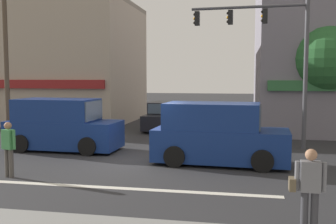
# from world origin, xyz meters

# --- Properties ---
(ground_plane) EXTENTS (120.00, 120.00, 0.00)m
(ground_plane) POSITION_xyz_m (0.00, 0.00, 0.00)
(ground_plane) COLOR #2B2B2D
(lane_marking_stripe) EXTENTS (9.00, 0.24, 0.01)m
(lane_marking_stripe) POSITION_xyz_m (0.00, -3.50, 0.00)
(lane_marking_stripe) COLOR silver
(lane_marking_stripe) RESTS_ON ground
(building_left_block) EXTENTS (12.64, 8.67, 8.01)m
(building_left_block) POSITION_xyz_m (-10.23, 11.90, 4.00)
(building_left_block) COLOR tan
(building_left_block) RESTS_ON ground
(street_tree) EXTENTS (3.24, 3.24, 5.48)m
(street_tree) POSITION_xyz_m (7.37, 6.62, 3.84)
(street_tree) COLOR #4C3823
(street_tree) RESTS_ON ground
(utility_pole_near_left) EXTENTS (1.40, 0.22, 8.13)m
(utility_pole_near_left) POSITION_xyz_m (-7.38, 3.13, 4.22)
(utility_pole_near_left) COLOR brown
(utility_pole_near_left) RESTS_ON ground
(traffic_light_mast) EXTENTS (4.89, 0.44, 6.20)m
(traffic_light_mast) POSITION_xyz_m (4.67, 3.71, 4.30)
(traffic_light_mast) COLOR #47474C
(traffic_light_mast) RESTS_ON ground
(van_approaching_near) EXTENTS (4.65, 2.15, 2.11)m
(van_approaching_near) POSITION_xyz_m (-3.86, 1.48, 1.01)
(van_approaching_near) COLOR navy
(van_approaching_near) RESTS_ON ground
(sedan_crossing_center) EXTENTS (1.91, 4.12, 1.58)m
(sedan_crossing_center) POSITION_xyz_m (-0.99, 8.49, 0.71)
(sedan_crossing_center) COLOR black
(sedan_crossing_center) RESTS_ON ground
(van_crossing_leftbound) EXTENTS (4.69, 2.23, 2.11)m
(van_crossing_leftbound) POSITION_xyz_m (2.61, 0.08, 1.01)
(van_crossing_leftbound) COLOR navy
(van_crossing_leftbound) RESTS_ON ground
(pedestrian_foreground_with_bag) EXTENTS (0.67, 0.31, 1.67)m
(pedestrian_foreground_with_bag) POSITION_xyz_m (4.68, -5.90, 0.95)
(pedestrian_foreground_with_bag) COLOR #333338
(pedestrian_foreground_with_bag) RESTS_ON ground
(pedestrian_mid_crossing) EXTENTS (0.55, 0.32, 1.67)m
(pedestrian_mid_crossing) POSITION_xyz_m (-3.41, -2.99, 0.95)
(pedestrian_mid_crossing) COLOR #4C4742
(pedestrian_mid_crossing) RESTS_ON ground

